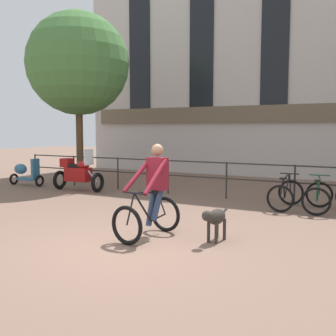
# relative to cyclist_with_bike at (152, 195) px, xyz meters

# --- Properties ---
(ground_plane) EXTENTS (60.00, 60.00, 0.00)m
(ground_plane) POSITION_rel_cyclist_with_bike_xyz_m (-0.13, -0.78, -0.76)
(ground_plane) COLOR #7A5B4C
(canal_railing) EXTENTS (15.05, 0.05, 1.05)m
(canal_railing) POSITION_rel_cyclist_with_bike_xyz_m (-0.13, 4.42, -0.05)
(canal_railing) COLOR #2D2B28
(canal_railing) RESTS_ON ground_plane
(building_facade) EXTENTS (18.00, 0.72, 10.48)m
(building_facade) POSITION_rel_cyclist_with_bike_xyz_m (-0.13, 10.21, 4.45)
(building_facade) COLOR beige
(building_facade) RESTS_ON ground_plane
(cyclist_with_bike) EXTENTS (0.84, 1.25, 1.70)m
(cyclist_with_bike) POSITION_rel_cyclist_with_bike_xyz_m (0.00, 0.00, 0.00)
(cyclist_with_bike) COLOR black
(cyclist_with_bike) RESTS_ON ground_plane
(dog) EXTENTS (0.29, 0.85, 0.60)m
(dog) POSITION_rel_cyclist_with_bike_xyz_m (1.16, 0.20, -0.34)
(dog) COLOR #332D28
(dog) RESTS_ON ground_plane
(parked_motorcycle) EXTENTS (1.65, 0.69, 1.35)m
(parked_motorcycle) POSITION_rel_cyclist_with_bike_xyz_m (-4.85, 3.57, -0.20)
(parked_motorcycle) COLOR black
(parked_motorcycle) RESTS_ON ground_plane
(parked_bicycle_near_lamp) EXTENTS (0.71, 1.14, 0.86)m
(parked_bicycle_near_lamp) POSITION_rel_cyclist_with_bike_xyz_m (1.65, 3.77, -0.41)
(parked_bicycle_near_lamp) COLOR black
(parked_bicycle_near_lamp) RESTS_ON ground_plane
(parked_bicycle_mid_left) EXTENTS (0.72, 1.15, 0.86)m
(parked_bicycle_mid_left) POSITION_rel_cyclist_with_bike_xyz_m (2.41, 3.77, -0.41)
(parked_bicycle_mid_left) COLOR black
(parked_bicycle_mid_left) RESTS_ON ground_plane
(parked_scooter) EXTENTS (1.30, 0.46, 0.96)m
(parked_scooter) POSITION_rel_cyclist_with_bike_xyz_m (-7.25, 3.60, -0.30)
(parked_scooter) COLOR black
(parked_scooter) RESTS_ON ground_plane
(tree_canalside_left) EXTENTS (3.74, 3.74, 6.24)m
(tree_canalside_left) POSITION_rel_cyclist_with_bike_xyz_m (-6.21, 5.28, 3.59)
(tree_canalside_left) COLOR brown
(tree_canalside_left) RESTS_ON ground_plane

